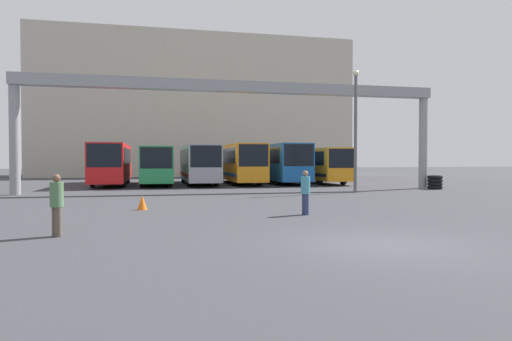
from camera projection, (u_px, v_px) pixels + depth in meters
ground_plane at (383, 245)px, 11.13m from camera, size 200.00×200.00×0.00m
building_backdrop at (195, 109)px, 59.99m from camera, size 39.06×12.00×17.41m
overhead_gantry at (239, 100)px, 29.56m from camera, size 27.37×0.80×7.14m
bus_slot_0 at (112, 162)px, 37.02m from camera, size 2.53×11.91×3.27m
bus_slot_1 at (156, 163)px, 36.91m from camera, size 2.44×10.11×3.04m
bus_slot_2 at (198, 162)px, 38.30m from camera, size 2.49×11.38×3.19m
bus_slot_3 at (239, 161)px, 39.25m from camera, size 2.46×11.73×3.30m
bus_slot_4 at (278, 161)px, 39.92m from camera, size 2.57×11.52×3.33m
bus_slot_5 at (319, 163)px, 39.98m from camera, size 2.44×10.06×3.00m
pedestrian_near_right at (57, 203)px, 12.28m from camera, size 0.35×0.35×1.69m
pedestrian_mid_right at (305, 191)px, 17.11m from camera, size 0.34×0.34×1.66m
traffic_cone at (142, 203)px, 18.83m from camera, size 0.42×0.42×0.60m
tire_stack at (435, 182)px, 31.85m from camera, size 1.04×1.04×0.96m
lamp_post at (356, 126)px, 28.49m from camera, size 0.36×0.36×7.63m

